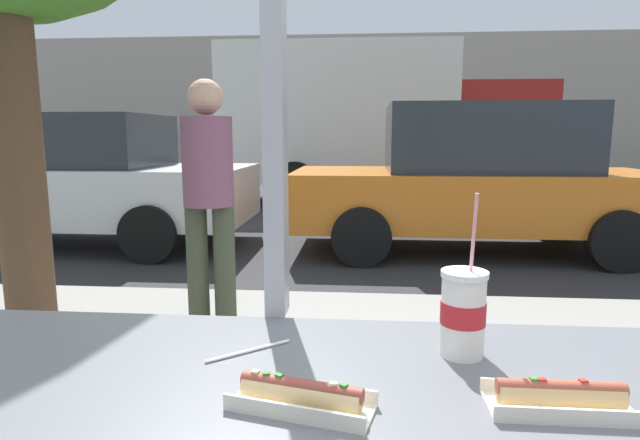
{
  "coord_description": "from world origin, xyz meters",
  "views": [
    {
      "loc": [
        0.21,
        -1.18,
        1.39
      ],
      "look_at": [
        -0.06,
        2.06,
        0.86
      ],
      "focal_mm": 29.43,
      "sensor_mm": 36.0,
      "label": 1
    }
  ],
  "objects_px": {
    "soda_cup_left": "(463,312)",
    "parked_car_white": "(65,179)",
    "box_truck": "(372,121)",
    "hotdog_tray_near": "(301,395)",
    "hotdog_tray_far": "(560,397)",
    "parked_car_orange": "(476,179)",
    "pedestrian": "(209,191)"
  },
  "relations": [
    {
      "from": "parked_car_orange",
      "to": "pedestrian",
      "type": "bearing_deg",
      "value": -127.02
    },
    {
      "from": "soda_cup_left",
      "to": "box_truck",
      "type": "distance_m",
      "value": 9.72
    },
    {
      "from": "soda_cup_left",
      "to": "parked_car_orange",
      "type": "bearing_deg",
      "value": 77.98
    },
    {
      "from": "box_truck",
      "to": "pedestrian",
      "type": "xyz_separation_m",
      "value": [
        -1.15,
        -7.48,
        -0.62
      ]
    },
    {
      "from": "soda_cup_left",
      "to": "pedestrian",
      "type": "xyz_separation_m",
      "value": [
        -1.19,
        2.22,
        -0.0
      ]
    },
    {
      "from": "box_truck",
      "to": "pedestrian",
      "type": "height_order",
      "value": "box_truck"
    },
    {
      "from": "parked_car_white",
      "to": "box_truck",
      "type": "bearing_deg",
      "value": 48.34
    },
    {
      "from": "parked_car_white",
      "to": "box_truck",
      "type": "height_order",
      "value": "box_truck"
    },
    {
      "from": "hotdog_tray_near",
      "to": "parked_car_white",
      "type": "distance_m",
      "value": 6.63
    },
    {
      "from": "parked_car_orange",
      "to": "hotdog_tray_near",
      "type": "bearing_deg",
      "value": -104.47
    },
    {
      "from": "parked_car_white",
      "to": "parked_car_orange",
      "type": "relative_size",
      "value": 1.09
    },
    {
      "from": "hotdog_tray_near",
      "to": "pedestrian",
      "type": "xyz_separation_m",
      "value": [
        -0.89,
        2.46,
        0.06
      ]
    },
    {
      "from": "hotdog_tray_near",
      "to": "parked_car_orange",
      "type": "distance_m",
      "value": 5.71
    },
    {
      "from": "hotdog_tray_far",
      "to": "box_truck",
      "type": "bearing_deg",
      "value": 90.91
    },
    {
      "from": "soda_cup_left",
      "to": "parked_car_white",
      "type": "relative_size",
      "value": 0.07
    },
    {
      "from": "soda_cup_left",
      "to": "parked_car_orange",
      "type": "xyz_separation_m",
      "value": [
        1.13,
        5.29,
        -0.17
      ]
    },
    {
      "from": "pedestrian",
      "to": "hotdog_tray_near",
      "type": "bearing_deg",
      "value": -70.19
    },
    {
      "from": "hotdog_tray_near",
      "to": "pedestrian",
      "type": "height_order",
      "value": "pedestrian"
    },
    {
      "from": "soda_cup_left",
      "to": "hotdog_tray_far",
      "type": "height_order",
      "value": "soda_cup_left"
    },
    {
      "from": "pedestrian",
      "to": "parked_car_white",
      "type": "bearing_deg",
      "value": 132.11
    },
    {
      "from": "hotdog_tray_far",
      "to": "box_truck",
      "type": "distance_m",
      "value": 9.93
    },
    {
      "from": "box_truck",
      "to": "hotdog_tray_near",
      "type": "bearing_deg",
      "value": -91.52
    },
    {
      "from": "hotdog_tray_far",
      "to": "parked_car_white",
      "type": "relative_size",
      "value": 0.05
    },
    {
      "from": "hotdog_tray_near",
      "to": "parked_car_orange",
      "type": "bearing_deg",
      "value": 75.53
    },
    {
      "from": "hotdog_tray_near",
      "to": "box_truck",
      "type": "relative_size",
      "value": 0.04
    },
    {
      "from": "soda_cup_left",
      "to": "hotdog_tray_near",
      "type": "bearing_deg",
      "value": -141.72
    },
    {
      "from": "parked_car_white",
      "to": "box_truck",
      "type": "xyz_separation_m",
      "value": [
        3.92,
        4.41,
        0.82
      ]
    },
    {
      "from": "parked_car_white",
      "to": "hotdog_tray_far",
      "type": "bearing_deg",
      "value": -53.43
    },
    {
      "from": "hotdog_tray_near",
      "to": "hotdog_tray_far",
      "type": "distance_m",
      "value": 0.42
    },
    {
      "from": "hotdog_tray_near",
      "to": "pedestrian",
      "type": "distance_m",
      "value": 2.62
    },
    {
      "from": "soda_cup_left",
      "to": "parked_car_white",
      "type": "distance_m",
      "value": 6.61
    },
    {
      "from": "box_truck",
      "to": "parked_car_orange",
      "type": "bearing_deg",
      "value": -75.22
    }
  ]
}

